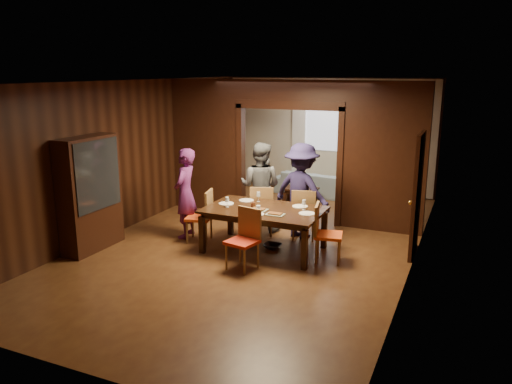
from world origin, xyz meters
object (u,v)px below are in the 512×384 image
at_px(person_purple, 185,193).
at_px(person_grey, 260,187).
at_px(person_navy, 302,191).
at_px(chair_near, 242,240).
at_px(coffee_table, 300,196).
at_px(dining_table, 264,230).
at_px(chair_left, 199,216).
at_px(hutch, 90,194).
at_px(chair_right, 329,233).
at_px(chair_far_l, 262,210).
at_px(sofa, 314,183).
at_px(chair_far_r, 304,213).

bearing_deg(person_purple, person_grey, 122.00).
bearing_deg(person_navy, chair_near, 93.73).
bearing_deg(coffee_table, person_grey, -93.46).
height_order(dining_table, chair_left, chair_left).
xyz_separation_m(person_navy, hutch, (-3.16, -2.10, 0.11)).
distance_m(person_grey, dining_table, 1.29).
relative_size(person_navy, chair_right, 1.85).
xyz_separation_m(person_navy, chair_near, (-0.34, -1.88, -0.41)).
bearing_deg(chair_right, person_purple, 75.61).
bearing_deg(chair_near, chair_left, 158.16).
distance_m(chair_far_l, hutch, 3.16).
height_order(coffee_table, chair_right, chair_right).
bearing_deg(chair_right, person_navy, 27.42).
xyz_separation_m(sofa, chair_near, (0.42, -5.13, 0.20)).
bearing_deg(chair_near, dining_table, 102.87).
distance_m(dining_table, chair_left, 1.29).
height_order(person_grey, chair_right, person_grey).
height_order(coffee_table, hutch, hutch).
bearing_deg(chair_far_r, chair_left, 13.70).
bearing_deg(chair_far_l, person_navy, 172.47).
distance_m(chair_near, hutch, 2.87).
relative_size(coffee_table, chair_far_r, 0.82).
relative_size(person_grey, sofa, 0.88).
height_order(chair_left, chair_right, same).
height_order(coffee_table, chair_far_r, chair_far_r).
xyz_separation_m(person_grey, chair_far_l, (0.15, -0.25, -0.39)).
height_order(person_grey, sofa, person_grey).
height_order(person_navy, chair_right, person_navy).
height_order(chair_right, chair_near, same).
bearing_deg(chair_left, person_grey, 132.23).
height_order(person_purple, chair_far_l, person_purple).
xyz_separation_m(person_purple, chair_near, (1.65, -1.01, -0.36)).
distance_m(dining_table, coffee_table, 3.18).
xyz_separation_m(person_grey, dining_table, (0.54, -1.07, -0.49)).
bearing_deg(dining_table, chair_right, -2.30).
bearing_deg(chair_far_r, chair_right, 113.46).
distance_m(person_purple, hutch, 1.70).
distance_m(sofa, chair_far_l, 3.40).
bearing_deg(person_purple, sofa, 153.82).
relative_size(chair_left, hutch, 0.48).
height_order(chair_near, hutch, hutch).
relative_size(person_grey, dining_table, 0.86).
bearing_deg(person_grey, person_purple, 39.35).
distance_m(person_purple, chair_right, 2.84).
height_order(sofa, coffee_table, sofa).
distance_m(dining_table, chair_far_r, 1.00).
xyz_separation_m(person_navy, coffee_table, (-0.76, 2.18, -0.69)).
distance_m(coffee_table, chair_far_r, 2.42).
height_order(dining_table, chair_near, chair_near).
relative_size(chair_far_l, chair_far_r, 1.00).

